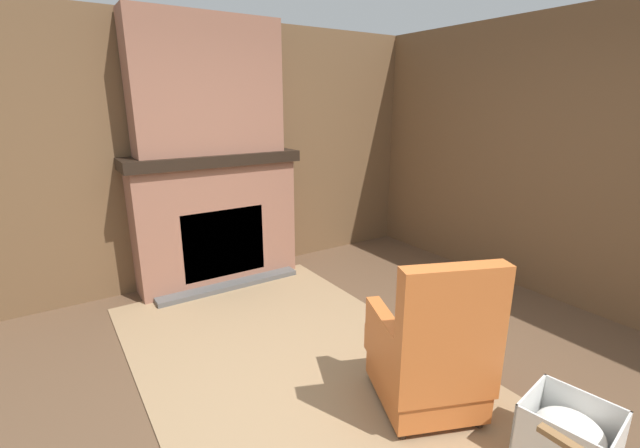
{
  "coord_description": "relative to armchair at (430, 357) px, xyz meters",
  "views": [
    {
      "loc": [
        1.8,
        -1.46,
        1.87
      ],
      "look_at": [
        -1.0,
        0.38,
        0.9
      ],
      "focal_mm": 24.0,
      "sensor_mm": 36.0,
      "label": 1
    }
  ],
  "objects": [
    {
      "name": "area_rug",
      "position": [
        -0.61,
        -0.45,
        -0.36
      ],
      "size": [
        3.86,
        2.07,
        0.01
      ],
      "color": "#997A56",
      "rests_on": "ground"
    },
    {
      "name": "firewood_stack",
      "position": [
        -0.94,
        1.51,
        -0.28
      ],
      "size": [
        0.45,
        0.49,
        0.24
      ],
      "rotation": [
        0.0,
        0.0,
        -0.14
      ],
      "color": "brown",
      "rests_on": "ground"
    },
    {
      "name": "ground_plane",
      "position": [
        -0.27,
        -0.35,
        -0.37
      ],
      "size": [
        14.0,
        14.0,
        0.0
      ],
      "primitive_type": "plane",
      "color": "brown"
    },
    {
      "name": "fireplace_hearth",
      "position": [
        -2.63,
        -0.35,
        0.3
      ],
      "size": [
        0.59,
        1.74,
        1.36
      ],
      "color": "#93604C",
      "rests_on": "ground"
    },
    {
      "name": "storage_case",
      "position": [
        -2.68,
        -0.16,
        1.05
      ],
      "size": [
        0.14,
        0.25,
        0.12
      ],
      "color": "gray",
      "rests_on": "fireplace_hearth"
    },
    {
      "name": "wood_panel_wall_left",
      "position": [
        -2.86,
        -0.35,
        0.96
      ],
      "size": [
        0.06,
        5.72,
        2.66
      ],
      "color": "brown",
      "rests_on": "ground"
    },
    {
      "name": "oil_lamp_vase",
      "position": [
        -2.68,
        -0.72,
        1.07
      ],
      "size": [
        0.1,
        0.1,
        0.22
      ],
      "color": "#B24C42",
      "rests_on": "fireplace_hearth"
    },
    {
      "name": "armchair",
      "position": [
        0.0,
        0.0,
        0.0
      ],
      "size": [
        0.84,
        0.81,
        1.05
      ],
      "rotation": [
        0.0,
        0.0,
        2.74
      ],
      "color": "#C6662D",
      "rests_on": "ground"
    },
    {
      "name": "wood_panel_wall_back",
      "position": [
        -0.25,
        2.24,
        0.97
      ],
      "size": [
        5.72,
        0.09,
        2.66
      ],
      "color": "brown",
      "rests_on": "ground"
    },
    {
      "name": "chimney_breast",
      "position": [
        -2.64,
        -0.35,
        1.63
      ],
      "size": [
        0.34,
        1.45,
        1.28
      ],
      "color": "#93604C",
      "rests_on": "fireplace_hearth"
    },
    {
      "name": "laundry_basket",
      "position": [
        0.7,
        0.31,
        -0.2
      ],
      "size": [
        0.49,
        0.45,
        0.34
      ],
      "rotation": [
        0.0,
        0.0,
        0.16
      ],
      "color": "white",
      "rests_on": "ground"
    }
  ]
}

